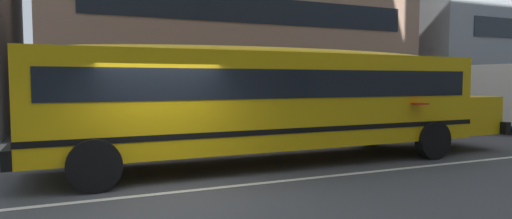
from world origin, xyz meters
TOP-DOWN VIEW (x-y plane):
  - ground_plane at (0.00, 0.00)m, footprint 400.00×400.00m
  - sidewalk_far at (0.00, 7.08)m, footprint 120.00×3.00m
  - lane_centreline at (0.00, 0.00)m, footprint 110.00×0.16m
  - school_bus at (3.31, 1.94)m, footprint 13.47×3.18m
  - apartment_block_far_right at (27.54, 15.29)m, footprint 21.94×13.48m

SIDE VIEW (x-z plane):
  - ground_plane at x=0.00m, z-range 0.00..0.00m
  - lane_centreline at x=0.00m, z-range 0.00..0.01m
  - sidewalk_far at x=0.00m, z-range 0.00..0.01m
  - school_bus at x=3.31m, z-range 0.28..3.29m
  - apartment_block_far_right at x=27.54m, z-range 0.00..16.50m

